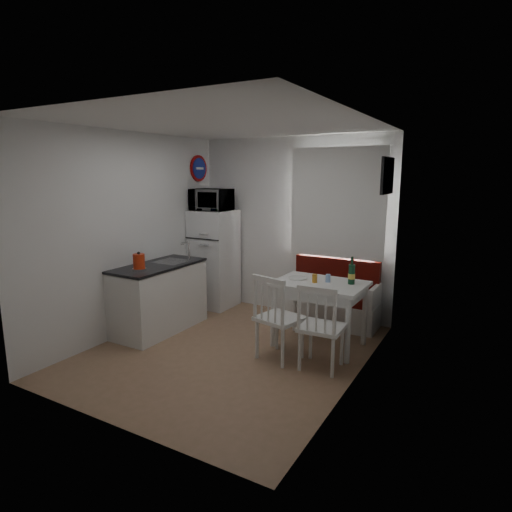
% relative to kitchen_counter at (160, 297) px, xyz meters
% --- Properties ---
extents(floor, '(3.00, 3.50, 0.02)m').
position_rel_kitchen_counter_xyz_m(floor, '(1.20, -0.16, -0.46)').
color(floor, '#916E4D').
rests_on(floor, ground).
extents(ceiling, '(3.00, 3.50, 0.02)m').
position_rel_kitchen_counter_xyz_m(ceiling, '(1.20, -0.16, 2.14)').
color(ceiling, white).
rests_on(ceiling, wall_back).
extents(wall_back, '(3.00, 0.02, 2.60)m').
position_rel_kitchen_counter_xyz_m(wall_back, '(1.20, 1.59, 0.84)').
color(wall_back, white).
rests_on(wall_back, floor).
extents(wall_front, '(3.00, 0.02, 2.60)m').
position_rel_kitchen_counter_xyz_m(wall_front, '(1.20, -1.91, 0.84)').
color(wall_front, white).
rests_on(wall_front, floor).
extents(wall_left, '(0.02, 3.50, 2.60)m').
position_rel_kitchen_counter_xyz_m(wall_left, '(-0.30, -0.16, 0.84)').
color(wall_left, white).
rests_on(wall_left, floor).
extents(wall_right, '(0.02, 3.50, 2.60)m').
position_rel_kitchen_counter_xyz_m(wall_right, '(2.70, -0.16, 0.84)').
color(wall_right, white).
rests_on(wall_right, floor).
extents(window, '(1.22, 0.06, 1.47)m').
position_rel_kitchen_counter_xyz_m(window, '(1.90, 1.56, 1.17)').
color(window, white).
rests_on(window, wall_back).
extents(curtain, '(1.35, 0.02, 1.50)m').
position_rel_kitchen_counter_xyz_m(curtain, '(1.90, 1.49, 1.22)').
color(curtain, white).
rests_on(curtain, wall_back).
extents(kitchen_counter, '(0.62, 1.32, 1.16)m').
position_rel_kitchen_counter_xyz_m(kitchen_counter, '(0.00, 0.00, 0.00)').
color(kitchen_counter, white).
rests_on(kitchen_counter, floor).
extents(wall_sign, '(0.03, 0.40, 0.40)m').
position_rel_kitchen_counter_xyz_m(wall_sign, '(-0.27, 1.29, 1.69)').
color(wall_sign, navy).
rests_on(wall_sign, wall_left).
extents(picture_frame, '(0.04, 0.52, 0.42)m').
position_rel_kitchen_counter_xyz_m(picture_frame, '(2.67, 0.94, 1.59)').
color(picture_frame, black).
rests_on(picture_frame, wall_right).
extents(bench, '(1.27, 0.49, 0.91)m').
position_rel_kitchen_counter_xyz_m(bench, '(1.93, 1.35, -0.15)').
color(bench, white).
rests_on(bench, floor).
extents(dining_table, '(1.08, 0.77, 0.80)m').
position_rel_kitchen_counter_xyz_m(dining_table, '(2.05, 0.55, 0.25)').
color(dining_table, white).
rests_on(dining_table, floor).
extents(chair_left, '(0.55, 0.54, 0.53)m').
position_rel_kitchen_counter_xyz_m(chair_left, '(1.80, -0.13, 0.15)').
color(chair_left, white).
rests_on(chair_left, floor).
extents(chair_right, '(0.46, 0.44, 0.51)m').
position_rel_kitchen_counter_xyz_m(chair_right, '(2.30, -0.12, 0.13)').
color(chair_right, white).
rests_on(chair_right, floor).
extents(fridge, '(0.61, 0.61, 1.52)m').
position_rel_kitchen_counter_xyz_m(fridge, '(0.02, 1.24, 0.30)').
color(fridge, white).
rests_on(fridge, floor).
extents(microwave, '(0.59, 0.40, 0.33)m').
position_rel_kitchen_counter_xyz_m(microwave, '(0.02, 1.19, 1.23)').
color(microwave, white).
rests_on(microwave, fridge).
extents(kettle, '(0.17, 0.17, 0.23)m').
position_rel_kitchen_counter_xyz_m(kettle, '(0.05, -0.39, 0.56)').
color(kettle, red).
rests_on(kettle, kitchen_counter).
extents(wine_bottle, '(0.08, 0.08, 0.33)m').
position_rel_kitchen_counter_xyz_m(wine_bottle, '(2.40, 0.65, 0.50)').
color(wine_bottle, '#154326').
rests_on(wine_bottle, dining_table).
extents(drinking_glass_orange, '(0.06, 0.06, 0.10)m').
position_rel_kitchen_counter_xyz_m(drinking_glass_orange, '(2.00, 0.50, 0.39)').
color(drinking_glass_orange, orange).
rests_on(drinking_glass_orange, dining_table).
extents(drinking_glass_blue, '(0.06, 0.06, 0.10)m').
position_rel_kitchen_counter_xyz_m(drinking_glass_blue, '(2.13, 0.60, 0.39)').
color(drinking_glass_blue, '#8FB5F3').
rests_on(drinking_glass_blue, dining_table).
extents(plate, '(0.23, 0.23, 0.02)m').
position_rel_kitchen_counter_xyz_m(plate, '(1.75, 0.57, 0.35)').
color(plate, white).
rests_on(plate, dining_table).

